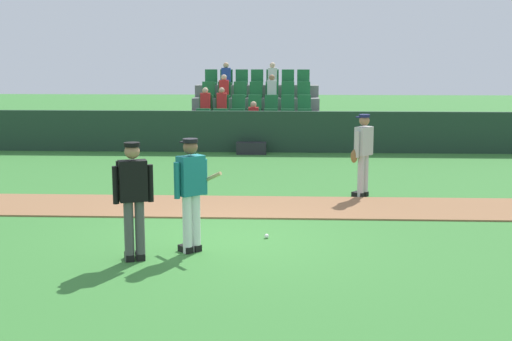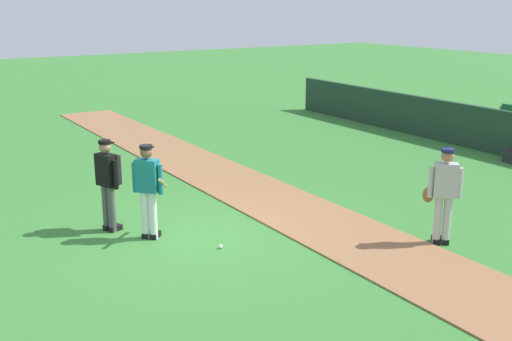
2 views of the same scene
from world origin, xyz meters
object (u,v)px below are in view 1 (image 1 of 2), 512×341
baseball (267,236)px  runner_grey_jersey (363,152)px  batter_teal_jersey (191,190)px  umpire_home_plate (133,194)px  equipment_bag (251,148)px

baseball → runner_grey_jersey: bearing=60.6°
batter_teal_jersey → umpire_home_plate: 0.91m
batter_teal_jersey → umpire_home_plate: same height
batter_teal_jersey → equipment_bag: 10.49m
runner_grey_jersey → equipment_bag: bearing=113.4°
equipment_bag → runner_grey_jersey: bearing=-66.6°
runner_grey_jersey → equipment_bag: runner_grey_jersey is taller
umpire_home_plate → equipment_bag: size_ratio=1.96×
batter_teal_jersey → umpire_home_plate: (-0.78, -0.47, 0.03)m
umpire_home_plate → baseball: 2.51m
baseball → equipment_bag: equipment_bag is taller
umpire_home_plate → equipment_bag: (1.16, 10.92, -0.82)m
batter_teal_jersey → equipment_bag: bearing=88.0°
runner_grey_jersey → equipment_bag: 6.78m
batter_teal_jersey → baseball: size_ratio=23.78×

